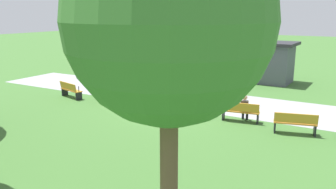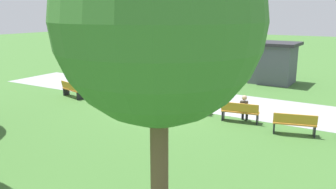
{
  "view_description": "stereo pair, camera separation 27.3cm",
  "coord_description": "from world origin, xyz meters",
  "px_view_note": "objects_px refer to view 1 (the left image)",
  "views": [
    {
      "loc": [
        8.06,
        -14.48,
        4.67
      ],
      "look_at": [
        -0.0,
        -0.36,
        0.8
      ],
      "focal_mm": 37.26,
      "sensor_mm": 36.0,
      "label": 1
    },
    {
      "loc": [
        8.29,
        -14.34,
        4.67
      ],
      "look_at": [
        -0.0,
        -0.36,
        0.8
      ],
      "focal_mm": 37.26,
      "sensor_mm": 36.0,
      "label": 2
    }
  ],
  "objects_px": {
    "lamp_post": "(143,44)",
    "bench_1": "(109,93)",
    "person_seated": "(245,107)",
    "kiosk": "(271,62)",
    "tree_1": "(169,23)",
    "bench_2": "(150,97)",
    "bench_3": "(193,103)",
    "bench_0": "(70,90)",
    "bench_5": "(295,123)",
    "bench_4": "(240,111)"
  },
  "relations": [
    {
      "from": "kiosk",
      "to": "bench_3",
      "type": "bearing_deg",
      "value": -96.5
    },
    {
      "from": "bench_2",
      "to": "lamp_post",
      "type": "bearing_deg",
      "value": 136.59
    },
    {
      "from": "bench_5",
      "to": "person_seated",
      "type": "xyz_separation_m",
      "value": [
        -2.23,
        0.65,
        0.17
      ]
    },
    {
      "from": "bench_5",
      "to": "lamp_post",
      "type": "bearing_deg",
      "value": 151.91
    },
    {
      "from": "bench_2",
      "to": "bench_3",
      "type": "distance_m",
      "value": 2.41
    },
    {
      "from": "bench_0",
      "to": "person_seated",
      "type": "xyz_separation_m",
      "value": [
        9.69,
        0.65,
        0.17
      ]
    },
    {
      "from": "person_seated",
      "to": "bench_5",
      "type": "bearing_deg",
      "value": -25.11
    },
    {
      "from": "bench_4",
      "to": "lamp_post",
      "type": "height_order",
      "value": "lamp_post"
    },
    {
      "from": "bench_0",
      "to": "bench_1",
      "type": "distance_m",
      "value": 2.41
    },
    {
      "from": "bench_5",
      "to": "tree_1",
      "type": "bearing_deg",
      "value": -110.0
    },
    {
      "from": "bench_1",
      "to": "lamp_post",
      "type": "distance_m",
      "value": 3.17
    },
    {
      "from": "lamp_post",
      "to": "bench_1",
      "type": "bearing_deg",
      "value": -128.87
    },
    {
      "from": "bench_2",
      "to": "bench_1",
      "type": "bearing_deg",
      "value": -171.2
    },
    {
      "from": "bench_4",
      "to": "person_seated",
      "type": "height_order",
      "value": "person_seated"
    },
    {
      "from": "kiosk",
      "to": "person_seated",
      "type": "bearing_deg",
      "value": -80.95
    },
    {
      "from": "person_seated",
      "to": "kiosk",
      "type": "bearing_deg",
      "value": 88.35
    },
    {
      "from": "bench_5",
      "to": "lamp_post",
      "type": "height_order",
      "value": "lamp_post"
    },
    {
      "from": "tree_1",
      "to": "bench_2",
      "type": "bearing_deg",
      "value": 124.47
    },
    {
      "from": "person_seated",
      "to": "tree_1",
      "type": "bearing_deg",
      "value": -89.93
    },
    {
      "from": "bench_1",
      "to": "bench_4",
      "type": "distance_m",
      "value": 7.2
    },
    {
      "from": "bench_3",
      "to": "bench_4",
      "type": "bearing_deg",
      "value": -8.8
    },
    {
      "from": "bench_4",
      "to": "person_seated",
      "type": "distance_m",
      "value": 0.27
    },
    {
      "from": "bench_0",
      "to": "tree_1",
      "type": "distance_m",
      "value": 14.6
    },
    {
      "from": "lamp_post",
      "to": "bench_3",
      "type": "bearing_deg",
      "value": -19.13
    },
    {
      "from": "bench_3",
      "to": "tree_1",
      "type": "bearing_deg",
      "value": -69.82
    },
    {
      "from": "lamp_post",
      "to": "kiosk",
      "type": "height_order",
      "value": "lamp_post"
    },
    {
      "from": "bench_3",
      "to": "person_seated",
      "type": "distance_m",
      "value": 2.53
    },
    {
      "from": "bench_1",
      "to": "bench_3",
      "type": "distance_m",
      "value": 4.81
    },
    {
      "from": "bench_0",
      "to": "person_seated",
      "type": "distance_m",
      "value": 9.71
    },
    {
      "from": "bench_0",
      "to": "kiosk",
      "type": "height_order",
      "value": "kiosk"
    },
    {
      "from": "bench_3",
      "to": "bench_4",
      "type": "distance_m",
      "value": 2.41
    },
    {
      "from": "bench_1",
      "to": "person_seated",
      "type": "bearing_deg",
      "value": 10.11
    },
    {
      "from": "bench_0",
      "to": "bench_5",
      "type": "bearing_deg",
      "value": 14.73
    },
    {
      "from": "bench_0",
      "to": "bench_2",
      "type": "bearing_deg",
      "value": 23.52
    },
    {
      "from": "bench_1",
      "to": "bench_5",
      "type": "distance_m",
      "value": 9.58
    },
    {
      "from": "bench_0",
      "to": "tree_1",
      "type": "bearing_deg",
      "value": -22.8
    },
    {
      "from": "bench_3",
      "to": "bench_5",
      "type": "height_order",
      "value": "same"
    },
    {
      "from": "tree_1",
      "to": "bench_4",
      "type": "bearing_deg",
      "value": 99.85
    },
    {
      "from": "person_seated",
      "to": "kiosk",
      "type": "relative_size",
      "value": 0.38
    },
    {
      "from": "person_seated",
      "to": "lamp_post",
      "type": "height_order",
      "value": "lamp_post"
    },
    {
      "from": "bench_4",
      "to": "tree_1",
      "type": "relative_size",
      "value": 0.26
    },
    {
      "from": "bench_0",
      "to": "tree_1",
      "type": "xyz_separation_m",
      "value": [
        11.13,
        -8.55,
        4.03
      ]
    },
    {
      "from": "tree_1",
      "to": "bench_1",
      "type": "bearing_deg",
      "value": 134.14
    },
    {
      "from": "bench_4",
      "to": "tree_1",
      "type": "bearing_deg",
      "value": -88.99
    },
    {
      "from": "bench_3",
      "to": "tree_1",
      "type": "height_order",
      "value": "tree_1"
    },
    {
      "from": "bench_1",
      "to": "kiosk",
      "type": "relative_size",
      "value": 0.52
    },
    {
      "from": "bench_1",
      "to": "tree_1",
      "type": "xyz_separation_m",
      "value": [
        8.77,
        -9.04,
        4.03
      ]
    },
    {
      "from": "bench_2",
      "to": "lamp_post",
      "type": "height_order",
      "value": "lamp_post"
    },
    {
      "from": "bench_0",
      "to": "bench_3",
      "type": "distance_m",
      "value": 7.2
    },
    {
      "from": "bench_1",
      "to": "person_seated",
      "type": "relative_size",
      "value": 1.38
    }
  ]
}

